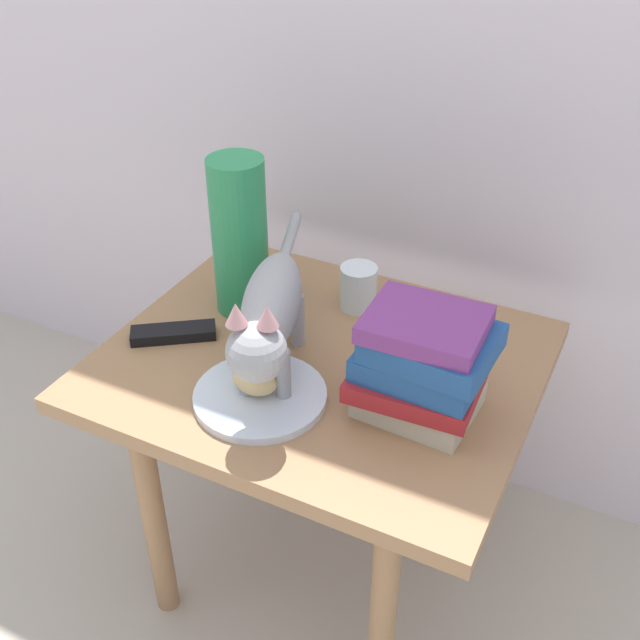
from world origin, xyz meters
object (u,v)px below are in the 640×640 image
object	(u,v)px
candle_jar	(358,289)
tv_remote	(173,333)
green_vase	(240,237)
bread_roll	(255,378)
plate	(260,396)
cat	(269,313)
book_stack	(423,364)
side_table	(320,393)

from	to	relation	value
candle_jar	tv_remote	world-z (taller)	candle_jar
green_vase	candle_jar	bearing A→B (deg)	26.28
bread_roll	candle_jar	xyz separation A→B (m)	(0.04, 0.32, -0.00)
plate	cat	size ratio (longest dim) A/B	0.47
plate	cat	world-z (taller)	cat
book_stack	green_vase	bearing A→B (deg)	161.77
plate	candle_jar	xyz separation A→B (m)	(0.03, 0.32, 0.03)
plate	green_vase	xyz separation A→B (m)	(-0.17, 0.22, 0.14)
candle_jar	book_stack	bearing A→B (deg)	-47.59
side_table	green_vase	world-z (taller)	green_vase
cat	candle_jar	distance (m)	0.28
candle_jar	tv_remote	distance (m)	0.35
side_table	plate	bearing A→B (deg)	-104.56
side_table	bread_roll	world-z (taller)	bread_roll
cat	book_stack	size ratio (longest dim) A/B	2.16
side_table	plate	xyz separation A→B (m)	(-0.04, -0.14, 0.08)
cat	green_vase	bearing A→B (deg)	132.63
side_table	green_vase	bearing A→B (deg)	157.85
plate	book_stack	size ratio (longest dim) A/B	1.02
plate	tv_remote	distance (m)	0.24
cat	green_vase	size ratio (longest dim) A/B	1.54
book_stack	green_vase	xyz separation A→B (m)	(-0.40, 0.13, 0.06)
book_stack	candle_jar	xyz separation A→B (m)	(-0.21, 0.23, -0.05)
plate	candle_jar	size ratio (longest dim) A/B	2.53
bread_roll	side_table	bearing A→B (deg)	71.74
tv_remote	cat	bearing A→B (deg)	-41.29
side_table	candle_jar	size ratio (longest dim) A/B	8.58
green_vase	tv_remote	xyz separation A→B (m)	(-0.06, -0.14, -0.14)
side_table	plate	distance (m)	0.17
bread_roll	cat	xyz separation A→B (m)	(-0.00, 0.05, 0.09)
book_stack	candle_jar	world-z (taller)	book_stack
side_table	plate	size ratio (longest dim) A/B	3.39
side_table	candle_jar	xyz separation A→B (m)	(-0.01, 0.18, 0.11)
candle_jar	tv_remote	size ratio (longest dim) A/B	0.57
tv_remote	bread_roll	bearing A→B (deg)	-54.24
plate	green_vase	bearing A→B (deg)	126.55
cat	candle_jar	size ratio (longest dim) A/B	5.37
book_stack	side_table	bearing A→B (deg)	165.93
plate	cat	distance (m)	0.14
plate	candle_jar	distance (m)	0.32
side_table	cat	size ratio (longest dim) A/B	1.60
green_vase	bread_roll	bearing A→B (deg)	-54.67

